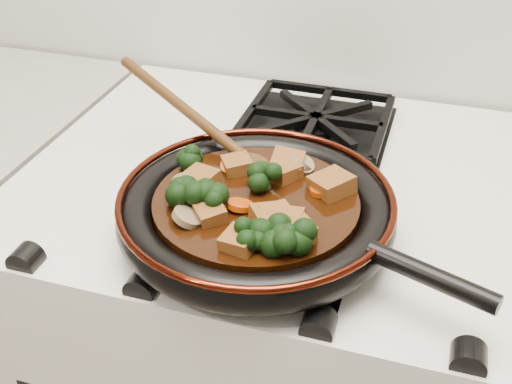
% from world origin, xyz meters
% --- Properties ---
extents(stove, '(0.76, 0.60, 0.90)m').
position_xyz_m(stove, '(0.00, 1.69, 0.45)').
color(stove, silver).
rests_on(stove, ground).
extents(burner_grate_front, '(0.23, 0.23, 0.03)m').
position_xyz_m(burner_grate_front, '(0.00, 1.55, 0.91)').
color(burner_grate_front, black).
rests_on(burner_grate_front, stove).
extents(burner_grate_back, '(0.23, 0.23, 0.03)m').
position_xyz_m(burner_grate_back, '(0.00, 1.83, 0.91)').
color(burner_grate_back, black).
rests_on(burner_grate_back, stove).
extents(skillet, '(0.45, 0.33, 0.05)m').
position_xyz_m(skillet, '(-0.00, 1.53, 0.94)').
color(skillet, black).
rests_on(skillet, burner_grate_front).
extents(braising_sauce, '(0.25, 0.25, 0.02)m').
position_xyz_m(braising_sauce, '(-0.01, 1.54, 0.95)').
color(braising_sauce, black).
rests_on(braising_sauce, skillet).
extents(tofu_cube_0, '(0.04, 0.04, 0.02)m').
position_xyz_m(tofu_cube_0, '(0.00, 1.45, 0.97)').
color(tofu_cube_0, brown).
rests_on(tofu_cube_0, braising_sauce).
extents(tofu_cube_1, '(0.04, 0.05, 0.03)m').
position_xyz_m(tofu_cube_1, '(0.01, 1.61, 0.97)').
color(tofu_cube_1, brown).
rests_on(tofu_cube_1, braising_sauce).
extents(tofu_cube_2, '(0.05, 0.05, 0.02)m').
position_xyz_m(tofu_cube_2, '(-0.05, 1.48, 0.97)').
color(tofu_cube_2, brown).
rests_on(tofu_cube_2, braising_sauce).
extents(tofu_cube_3, '(0.05, 0.05, 0.02)m').
position_xyz_m(tofu_cube_3, '(-0.05, 1.59, 0.97)').
color(tofu_cube_3, brown).
rests_on(tofu_cube_3, braising_sauce).
extents(tofu_cube_4, '(0.06, 0.06, 0.03)m').
position_xyz_m(tofu_cube_4, '(0.05, 1.48, 0.97)').
color(tofu_cube_4, brown).
rests_on(tofu_cube_4, braising_sauce).
extents(tofu_cube_5, '(0.06, 0.06, 0.03)m').
position_xyz_m(tofu_cube_5, '(0.02, 1.49, 0.97)').
color(tofu_cube_5, brown).
rests_on(tofu_cube_5, braising_sauce).
extents(tofu_cube_6, '(0.06, 0.06, 0.03)m').
position_xyz_m(tofu_cube_6, '(0.07, 1.58, 0.97)').
color(tofu_cube_6, brown).
rests_on(tofu_cube_6, braising_sauce).
extents(tofu_cube_7, '(0.05, 0.05, 0.03)m').
position_xyz_m(tofu_cube_7, '(0.03, 1.50, 0.97)').
color(tofu_cube_7, brown).
rests_on(tofu_cube_7, braising_sauce).
extents(tofu_cube_8, '(0.05, 0.05, 0.02)m').
position_xyz_m(tofu_cube_8, '(0.01, 1.59, 0.97)').
color(tofu_cube_8, brown).
rests_on(tofu_cube_8, braising_sauce).
extents(tofu_cube_9, '(0.05, 0.05, 0.03)m').
position_xyz_m(tofu_cube_9, '(-0.08, 1.54, 0.97)').
color(tofu_cube_9, brown).
rests_on(tofu_cube_9, braising_sauce).
extents(tofu_cube_10, '(0.03, 0.04, 0.02)m').
position_xyz_m(tofu_cube_10, '(0.04, 1.49, 0.97)').
color(tofu_cube_10, brown).
rests_on(tofu_cube_10, braising_sauce).
extents(broccoli_floret_0, '(0.09, 0.08, 0.06)m').
position_xyz_m(broccoli_floret_0, '(0.05, 1.45, 0.97)').
color(broccoli_floret_0, black).
rests_on(broccoli_floret_0, braising_sauce).
extents(broccoli_floret_1, '(0.09, 0.08, 0.08)m').
position_xyz_m(broccoli_floret_1, '(-0.00, 1.56, 0.97)').
color(broccoli_floret_1, black).
rests_on(broccoli_floret_1, braising_sauce).
extents(broccoli_floret_2, '(0.07, 0.07, 0.06)m').
position_xyz_m(broccoli_floret_2, '(0.01, 1.45, 0.97)').
color(broccoli_floret_2, black).
rests_on(broccoli_floret_2, braising_sauce).
extents(broccoli_floret_3, '(0.09, 0.08, 0.06)m').
position_xyz_m(broccoli_floret_3, '(0.05, 1.46, 0.97)').
color(broccoli_floret_3, black).
rests_on(broccoli_floret_3, braising_sauce).
extents(broccoli_floret_4, '(0.07, 0.07, 0.06)m').
position_xyz_m(broccoli_floret_4, '(0.03, 1.47, 0.97)').
color(broccoli_floret_4, black).
rests_on(broccoli_floret_4, braising_sauce).
extents(broccoli_floret_5, '(0.07, 0.07, 0.05)m').
position_xyz_m(broccoli_floret_5, '(-0.06, 1.50, 0.97)').
color(broccoli_floret_5, black).
rests_on(broccoli_floret_5, braising_sauce).
extents(broccoli_floret_6, '(0.08, 0.08, 0.07)m').
position_xyz_m(broccoli_floret_6, '(-0.10, 1.57, 0.97)').
color(broccoli_floret_6, black).
rests_on(broccoli_floret_6, braising_sauce).
extents(broccoli_floret_7, '(0.09, 0.08, 0.07)m').
position_xyz_m(broccoli_floret_7, '(-0.08, 1.50, 0.97)').
color(broccoli_floret_7, black).
rests_on(broccoli_floret_7, braising_sauce).
extents(carrot_coin_0, '(0.03, 0.03, 0.02)m').
position_xyz_m(carrot_coin_0, '(-0.06, 1.59, 0.96)').
color(carrot_coin_0, '#A73604').
rests_on(carrot_coin_0, braising_sauce).
extents(carrot_coin_1, '(0.03, 0.03, 0.01)m').
position_xyz_m(carrot_coin_1, '(0.06, 1.57, 0.96)').
color(carrot_coin_1, '#A73604').
rests_on(carrot_coin_1, braising_sauce).
extents(carrot_coin_2, '(0.03, 0.03, 0.02)m').
position_xyz_m(carrot_coin_2, '(-0.05, 1.59, 0.96)').
color(carrot_coin_2, '#A73604').
rests_on(carrot_coin_2, braising_sauce).
extents(carrot_coin_3, '(0.03, 0.03, 0.02)m').
position_xyz_m(carrot_coin_3, '(-0.02, 1.51, 0.96)').
color(carrot_coin_3, '#A73604').
rests_on(carrot_coin_3, braising_sauce).
extents(mushroom_slice_0, '(0.05, 0.05, 0.02)m').
position_xyz_m(mushroom_slice_0, '(-0.07, 1.47, 0.97)').
color(mushroom_slice_0, olive).
rests_on(mushroom_slice_0, braising_sauce).
extents(mushroom_slice_1, '(0.05, 0.05, 0.02)m').
position_xyz_m(mushroom_slice_1, '(0.05, 1.47, 0.97)').
color(mushroom_slice_1, olive).
rests_on(mushroom_slice_1, braising_sauce).
extents(mushroom_slice_2, '(0.04, 0.04, 0.03)m').
position_xyz_m(mushroom_slice_2, '(-0.10, 1.53, 0.97)').
color(mushroom_slice_2, olive).
rests_on(mushroom_slice_2, braising_sauce).
extents(mushroom_slice_3, '(0.04, 0.04, 0.02)m').
position_xyz_m(mushroom_slice_3, '(0.03, 1.62, 0.97)').
color(mushroom_slice_3, olive).
rests_on(mushroom_slice_3, braising_sauce).
extents(mushroom_slice_4, '(0.05, 0.04, 0.03)m').
position_xyz_m(mushroom_slice_4, '(0.02, 1.62, 0.97)').
color(mushroom_slice_4, olive).
rests_on(mushroom_slice_4, braising_sauce).
extents(wooden_spoon, '(0.16, 0.10, 0.27)m').
position_xyz_m(wooden_spoon, '(-0.10, 1.64, 0.98)').
color(wooden_spoon, '#3F250D').
rests_on(wooden_spoon, braising_sauce).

